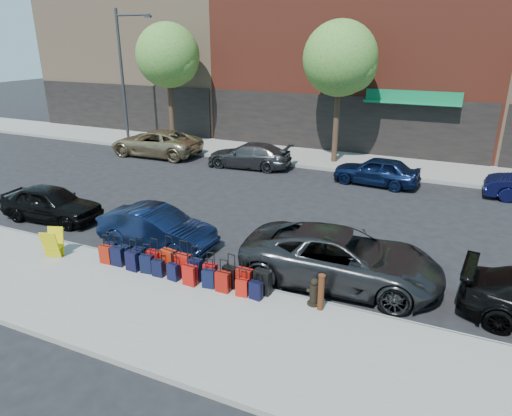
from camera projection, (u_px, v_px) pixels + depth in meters
The scene contains 40 objects.
ground at pixel (253, 222), 17.18m from camera, with size 120.00×120.00×0.00m, color black.
sidewalk_near at pixel (146, 307), 11.62m from camera, with size 60.00×4.00×0.15m, color gray.
sidewalk_far at pixel (327, 159), 25.68m from camera, with size 60.00×4.00×0.15m, color gray.
curb_near at pixel (189, 272), 13.34m from camera, with size 60.00×0.08×0.15m, color gray.
curb_far at pixel (317, 168), 23.96m from camera, with size 60.00×0.08×0.15m, color gray.
building_left at pixel (165, 18), 35.92m from camera, with size 15.00×12.12×16.00m.
tree_left at pixel (170, 57), 27.21m from camera, with size 3.80×3.80×7.27m.
tree_center at pixel (343, 61), 23.13m from camera, with size 3.80×3.80×7.27m.
streetlight at pixel (124, 70), 28.02m from camera, with size 2.59×0.18×8.00m.
suitcase_front_0 at pixel (111, 251), 13.91m from camera, with size 0.39×0.27×0.87m.
suitcase_front_1 at pixel (125, 254), 13.68m from camera, with size 0.40×0.26×0.88m.
suitcase_front_2 at pixel (140, 256), 13.56m from camera, with size 0.37×0.22×0.86m.
suitcase_front_3 at pixel (154, 260), 13.26m from camera, with size 0.40×0.23×0.96m.
suitcase_front_4 at pixel (169, 260), 13.14m from camera, with size 0.48×0.31×1.08m.
suitcase_front_5 at pixel (183, 265), 12.87m from camera, with size 0.45×0.25×1.07m.
suitcase_front_6 at pixel (195, 269), 12.72m from camera, with size 0.41×0.23×0.99m.
suitcase_front_7 at pixel (210, 273), 12.55m from camera, with size 0.39×0.23×0.89m.
suitcase_front_8 at pixel (230, 277), 12.33m from camera, with size 0.43×0.28×0.96m.
suitcase_front_9 at pixel (245, 280), 12.12m from camera, with size 0.44×0.26×1.03m.
suitcase_front_10 at pixel (263, 282), 11.99m from camera, with size 0.47×0.28×1.08m.
suitcase_back_0 at pixel (106, 254), 13.64m from camera, with size 0.39×0.24×0.89m.
suitcase_back_1 at pixel (118, 256), 13.50m from camera, with size 0.40×0.25×0.93m.
suitcase_back_2 at pixel (133, 261), 13.21m from camera, with size 0.41×0.26×0.95m.
suitcase_back_3 at pixel (147, 264), 13.08m from camera, with size 0.39×0.26×0.88m.
suitcase_back_4 at pixel (158, 268), 12.90m from camera, with size 0.34×0.21×0.80m.
suitcase_back_5 at pixel (173, 272), 12.69m from camera, with size 0.35×0.23×0.79m.
suitcase_back_6 at pixel (190, 275), 12.43m from camera, with size 0.40×0.25×0.92m.
suitcase_back_7 at pixel (209, 279), 12.31m from camera, with size 0.37×0.25×0.83m.
suitcase_back_8 at pixel (223, 282), 12.11m from camera, with size 0.39×0.22×0.92m.
suitcase_back_9 at pixel (242, 288), 11.91m from camera, with size 0.34×0.22×0.77m.
suitcase_back_10 at pixel (256, 290), 11.77m from camera, with size 0.35×0.23×0.79m.
fire_hydrant at pixel (314, 293), 11.49m from camera, with size 0.37×0.33×0.73m.
bollard at pixel (321, 292), 11.22m from camera, with size 0.18×0.18×0.96m.
display_rack at pixel (53, 243), 13.99m from camera, with size 0.65×0.68×0.89m.
car_near_0 at pixel (51, 203), 17.16m from camera, with size 1.58×3.93×1.34m, color black.
car_near_1 at pixel (157, 228), 14.95m from camera, with size 1.39×4.00×1.32m, color #0B1633.
car_near_2 at pixel (341, 258), 12.69m from camera, with size 2.55×5.52×1.53m, color #2E2E30.
car_far_0 at pixel (156, 143), 26.60m from camera, with size 2.50×5.42×1.51m, color tan.
car_far_1 at pixel (249, 155), 24.19m from camera, with size 1.84×4.51×1.31m, color #373739.
car_far_2 at pixel (376, 171), 21.31m from camera, with size 1.58×3.94×1.34m, color #0D193B.
Camera 1 is at (6.70, -14.43, 6.52)m, focal length 32.00 mm.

